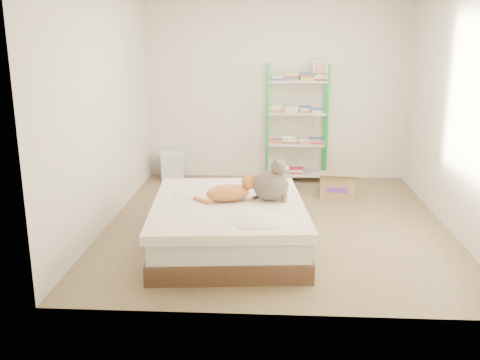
# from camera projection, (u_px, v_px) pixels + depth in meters

# --- Properties ---
(room) EXTENTS (3.81, 4.21, 2.61)m
(room) POSITION_uv_depth(u_px,v_px,m) (278.00, 109.00, 5.78)
(room) COLOR #897152
(room) RESTS_ON ground
(bed) EXTENTS (1.63, 1.97, 0.47)m
(bed) POSITION_uv_depth(u_px,v_px,m) (228.00, 225.00, 5.36)
(bed) COLOR brown
(bed) RESTS_ON ground
(orange_cat) EXTENTS (0.59, 0.44, 0.21)m
(orange_cat) POSITION_uv_depth(u_px,v_px,m) (228.00, 191.00, 5.31)
(orange_cat) COLOR #E58A4C
(orange_cat) RESTS_ON bed
(grey_cat) EXTENTS (0.42, 0.36, 0.44)m
(grey_cat) POSITION_uv_depth(u_px,v_px,m) (271.00, 179.00, 5.30)
(grey_cat) COLOR gray
(grey_cat) RESTS_ON bed
(shelf_unit) EXTENTS (0.88, 0.36, 1.74)m
(shelf_unit) POSITION_uv_depth(u_px,v_px,m) (297.00, 120.00, 7.68)
(shelf_unit) COLOR green
(shelf_unit) RESTS_ON ground
(cardboard_box) EXTENTS (0.49, 0.48, 0.36)m
(cardboard_box) POSITION_uv_depth(u_px,v_px,m) (338.00, 186.00, 7.03)
(cardboard_box) COLOR tan
(cardboard_box) RESTS_ON ground
(white_bin) EXTENTS (0.41, 0.38, 0.40)m
(white_bin) POSITION_uv_depth(u_px,v_px,m) (172.00, 166.00, 7.93)
(white_bin) COLOR white
(white_bin) RESTS_ON ground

